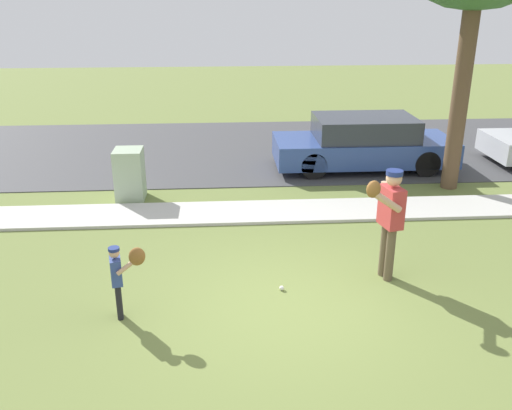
{
  "coord_description": "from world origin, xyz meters",
  "views": [
    {
      "loc": [
        -0.85,
        -6.93,
        4.28
      ],
      "look_at": [
        -0.29,
        1.5,
        1.0
      ],
      "focal_mm": 38.78,
      "sensor_mm": 36.0,
      "label": 1
    }
  ],
  "objects_px": {
    "person_child": "(121,272)",
    "baseball": "(282,288)",
    "utility_cabinet": "(130,174)",
    "parked_wagon_blue": "(363,143)",
    "person_adult": "(389,213)"
  },
  "relations": [
    {
      "from": "person_child",
      "to": "baseball",
      "type": "relative_size",
      "value": 15.05
    },
    {
      "from": "utility_cabinet",
      "to": "parked_wagon_blue",
      "type": "xyz_separation_m",
      "value": [
        5.63,
        1.86,
        0.1
      ]
    },
    {
      "from": "baseball",
      "to": "utility_cabinet",
      "type": "xyz_separation_m",
      "value": [
        -2.87,
        4.22,
        0.52
      ]
    },
    {
      "from": "person_adult",
      "to": "parked_wagon_blue",
      "type": "xyz_separation_m",
      "value": [
        1.1,
        5.8,
        -0.45
      ]
    },
    {
      "from": "baseball",
      "to": "person_adult",
      "type": "bearing_deg",
      "value": 9.71
    },
    {
      "from": "person_adult",
      "to": "person_child",
      "type": "bearing_deg",
      "value": 0.28
    },
    {
      "from": "person_child",
      "to": "person_adult",
      "type": "bearing_deg",
      "value": 0.28
    },
    {
      "from": "utility_cabinet",
      "to": "person_adult",
      "type": "bearing_deg",
      "value": -41.01
    },
    {
      "from": "person_adult",
      "to": "baseball",
      "type": "bearing_deg",
      "value": -2.81
    },
    {
      "from": "baseball",
      "to": "parked_wagon_blue",
      "type": "relative_size",
      "value": 0.02
    },
    {
      "from": "baseball",
      "to": "utility_cabinet",
      "type": "distance_m",
      "value": 5.13
    },
    {
      "from": "person_adult",
      "to": "utility_cabinet",
      "type": "xyz_separation_m",
      "value": [
        -4.53,
        3.94,
        -0.56
      ]
    },
    {
      "from": "person_child",
      "to": "baseball",
      "type": "distance_m",
      "value": 2.45
    },
    {
      "from": "baseball",
      "to": "utility_cabinet",
      "type": "relative_size",
      "value": 0.07
    },
    {
      "from": "baseball",
      "to": "utility_cabinet",
      "type": "bearing_deg",
      "value": 124.18
    }
  ]
}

